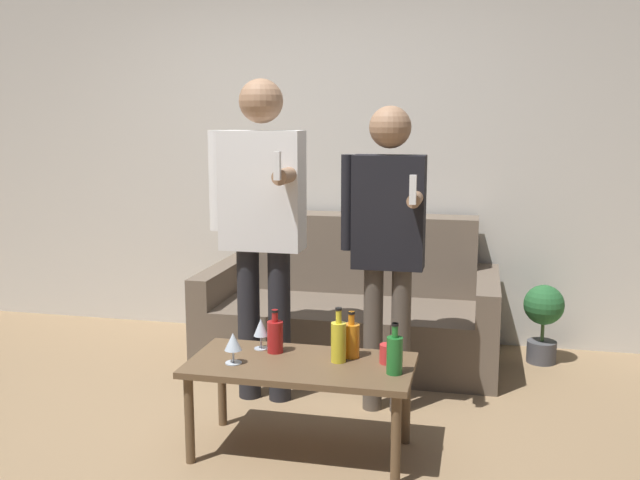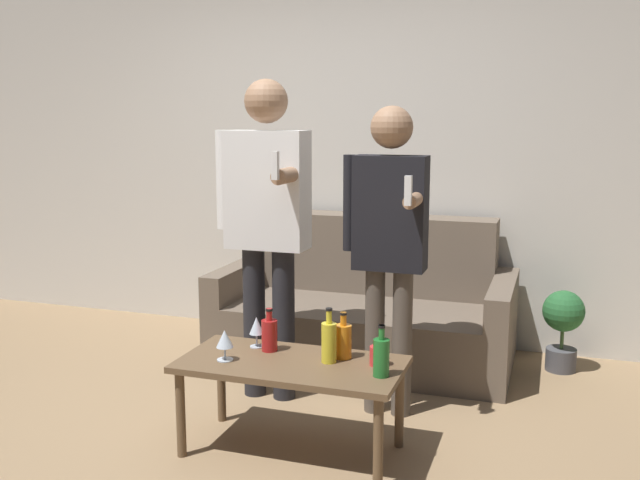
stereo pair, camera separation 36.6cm
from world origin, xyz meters
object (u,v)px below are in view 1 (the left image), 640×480
Objects in this scene: person_standing_left at (261,215)px; couch at (352,309)px; bottle_orange at (395,354)px; person_standing_right at (388,233)px; coffee_table at (301,373)px.

couch is at bearing 67.41° from person_standing_left.
couch is at bearing 107.14° from bottle_orange.
person_standing_right is (-0.12, 0.64, 0.44)m from bottle_orange.
person_standing_right is (0.32, 0.59, 0.58)m from coffee_table.
coffee_table is at bearing -58.37° from person_standing_left.
person_standing_left is (-0.35, -0.85, 0.73)m from couch.
person_standing_right reaches higher than couch.
person_standing_left is at bearing -112.59° from couch.
person_standing_right is at bearing 61.36° from coffee_table.
coffee_table is 0.59× the size of person_standing_left.
coffee_table is at bearing -89.20° from couch.
person_standing_right is at bearing 100.75° from bottle_orange.
person_standing_right is at bearing -1.28° from person_standing_left.
person_standing_left is 1.09× the size of person_standing_right.
person_standing_left reaches higher than coffee_table.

